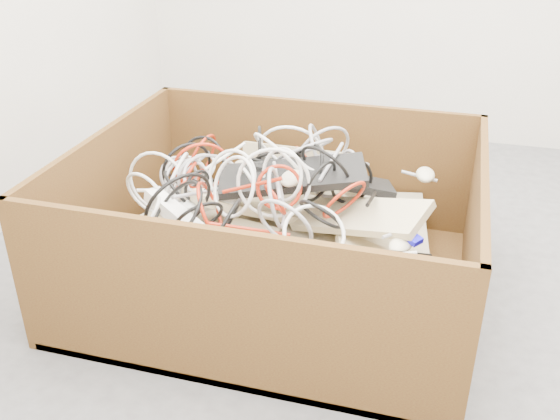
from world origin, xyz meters
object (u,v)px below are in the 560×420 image
(power_strip_left, at_px, (212,201))
(cardboard_box, at_px, (273,254))
(vga_plug, at_px, (414,239))
(power_strip_right, at_px, (177,215))

(power_strip_left, bearing_deg, cardboard_box, -0.96)
(power_strip_left, xyz_separation_m, vga_plug, (0.68, -0.05, -0.01))
(power_strip_left, bearing_deg, power_strip_right, -147.06)
(cardboard_box, bearing_deg, power_strip_left, -159.22)
(power_strip_right, height_order, vga_plug, power_strip_right)
(cardboard_box, xyz_separation_m, power_strip_right, (-0.27, -0.19, 0.21))
(power_strip_left, bearing_deg, vga_plug, -25.61)
(vga_plug, bearing_deg, cardboard_box, -156.54)
(cardboard_box, distance_m, vga_plug, 0.54)
(power_strip_left, distance_m, vga_plug, 0.68)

